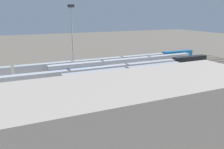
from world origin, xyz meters
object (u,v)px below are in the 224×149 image
(train_on_track_0, at_px, (95,63))
(light_mast_0, at_px, (72,29))
(train_on_track_5, at_px, (127,74))
(train_on_track_6, at_px, (165,75))
(maintenance_shed, at_px, (135,114))
(train_on_track_1, at_px, (127,63))
(train_on_track_3, at_px, (122,69))

(train_on_track_0, relative_size, light_mast_0, 4.14)
(train_on_track_5, height_order, light_mast_0, light_mast_0)
(train_on_track_6, xyz_separation_m, maintenance_shed, (31.54, 32.23, 4.16))
(train_on_track_1, relative_size, train_on_track_0, 0.62)
(train_on_track_0, bearing_deg, maintenance_shed, 76.28)
(train_on_track_6, distance_m, maintenance_shed, 45.29)
(train_on_track_3, height_order, maintenance_shed, maintenance_shed)
(train_on_track_0, xyz_separation_m, train_on_track_5, (-2.92, 25.00, 0.55))
(train_on_track_5, bearing_deg, light_mast_0, -66.82)
(train_on_track_1, relative_size, train_on_track_3, 0.79)
(train_on_track_0, distance_m, light_mast_0, 18.44)
(train_on_track_3, xyz_separation_m, train_on_track_6, (-10.29, 15.00, 0.08))
(train_on_track_3, height_order, light_mast_0, light_mast_0)
(train_on_track_3, distance_m, train_on_track_6, 18.19)
(light_mast_0, xyz_separation_m, maintenance_shed, (5.92, 65.73, -11.30))
(light_mast_0, bearing_deg, train_on_track_6, 127.41)
(train_on_track_6, bearing_deg, train_on_track_1, -83.77)
(train_on_track_1, xyz_separation_m, train_on_track_5, (10.69, 20.00, 0.62))
(train_on_track_3, relative_size, maintenance_shed, 1.75)
(train_on_track_5, xyz_separation_m, maintenance_shed, (18.12, 37.23, 3.69))
(train_on_track_1, distance_m, train_on_track_3, 12.54)
(train_on_track_6, relative_size, light_mast_0, 0.36)
(train_on_track_5, relative_size, light_mast_0, 1.70)
(train_on_track_3, bearing_deg, train_on_track_0, -68.02)
(train_on_track_6, bearing_deg, maintenance_shed, 45.62)
(train_on_track_5, distance_m, maintenance_shed, 41.57)
(train_on_track_3, relative_size, light_mast_0, 3.27)
(maintenance_shed, bearing_deg, light_mast_0, -95.14)
(train_on_track_3, bearing_deg, train_on_track_6, 124.45)
(train_on_track_0, height_order, train_on_track_5, train_on_track_5)
(train_on_track_0, xyz_separation_m, train_on_track_6, (-16.34, 30.00, 0.08))
(light_mast_0, distance_m, maintenance_shed, 66.95)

